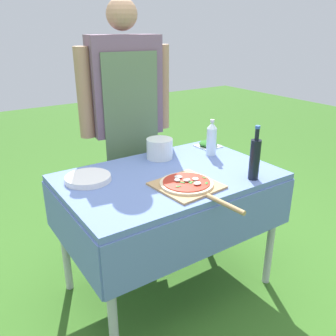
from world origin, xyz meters
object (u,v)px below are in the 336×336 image
(prep_table, at_px, (169,190))
(herb_container, at_px, (208,144))
(oil_bottle, at_px, (255,158))
(plate_stack, at_px, (88,178))
(pizza_on_peel, at_px, (188,185))
(water_bottle, at_px, (212,139))
(mixing_tub, at_px, (160,149))
(person_cook, at_px, (126,111))

(prep_table, relative_size, herb_container, 7.72)
(oil_bottle, xyz_separation_m, plate_stack, (-0.77, 0.48, -0.11))
(pizza_on_peel, bearing_deg, water_bottle, 31.76)
(pizza_on_peel, relative_size, mixing_tub, 3.33)
(water_bottle, bearing_deg, plate_stack, 176.59)
(prep_table, relative_size, person_cook, 0.71)
(pizza_on_peel, height_order, plate_stack, pizza_on_peel)
(water_bottle, xyz_separation_m, herb_container, (0.09, 0.14, -0.09))
(prep_table, height_order, plate_stack, plate_stack)
(prep_table, height_order, person_cook, person_cook)
(person_cook, xyz_separation_m, mixing_tub, (0.04, -0.36, -0.18))
(plate_stack, bearing_deg, prep_table, -22.19)
(pizza_on_peel, height_order, mixing_tub, mixing_tub)
(water_bottle, xyz_separation_m, mixing_tub, (-0.31, 0.14, -0.05))
(person_cook, xyz_separation_m, plate_stack, (-0.48, -0.45, -0.23))
(oil_bottle, height_order, mixing_tub, oil_bottle)
(oil_bottle, height_order, plate_stack, oil_bottle)
(prep_table, relative_size, oil_bottle, 4.05)
(person_cook, bearing_deg, mixing_tub, 103.92)
(oil_bottle, bearing_deg, water_bottle, 81.42)
(prep_table, distance_m, mixing_tub, 0.32)
(water_bottle, height_order, herb_container, water_bottle)
(water_bottle, bearing_deg, herb_container, 56.05)
(person_cook, bearing_deg, herb_container, 149.04)
(oil_bottle, bearing_deg, plate_stack, 147.78)
(water_bottle, height_order, plate_stack, water_bottle)
(mixing_tub, relative_size, plate_stack, 0.66)
(oil_bottle, distance_m, mixing_tub, 0.62)
(oil_bottle, bearing_deg, person_cook, 107.03)
(pizza_on_peel, relative_size, herb_container, 3.50)
(mixing_tub, bearing_deg, water_bottle, -23.45)
(oil_bottle, distance_m, plate_stack, 0.91)
(pizza_on_peel, xyz_separation_m, water_bottle, (0.43, 0.32, 0.10))
(water_bottle, bearing_deg, oil_bottle, -98.58)
(oil_bottle, relative_size, herb_container, 1.91)
(pizza_on_peel, distance_m, water_bottle, 0.55)
(herb_container, relative_size, plate_stack, 0.63)
(herb_container, bearing_deg, oil_bottle, -105.58)
(person_cook, xyz_separation_m, herb_container, (0.45, -0.36, -0.23))
(pizza_on_peel, distance_m, herb_container, 0.70)
(oil_bottle, xyz_separation_m, water_bottle, (0.07, 0.43, -0.01))
(person_cook, distance_m, mixing_tub, 0.41)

